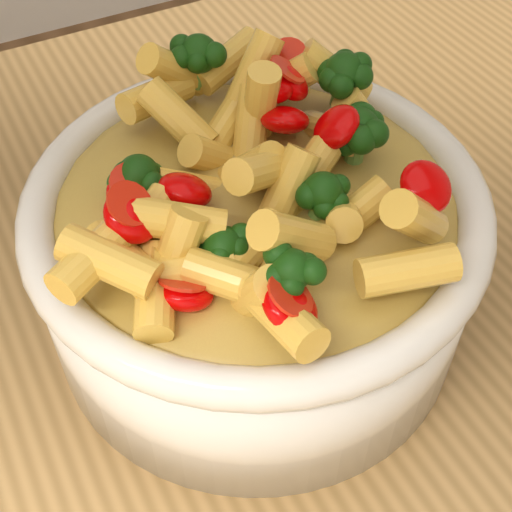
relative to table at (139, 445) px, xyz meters
name	(u,v)px	position (x,y,z in m)	size (l,w,h in m)	color
table	(139,445)	(0.00, 0.00, 0.00)	(1.20, 0.80, 0.90)	#A67C47
serving_bowl	(256,254)	(0.10, 0.00, 0.16)	(0.27, 0.27, 0.12)	white
pasta_salad	(256,166)	(0.10, 0.00, 0.23)	(0.21, 0.21, 0.05)	#FFD450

